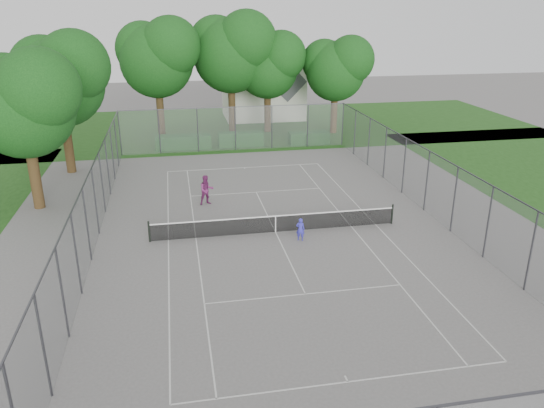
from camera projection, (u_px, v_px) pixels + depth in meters
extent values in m
plane|color=#64615F|center=(276.00, 232.00, 27.53)|extent=(120.00, 120.00, 0.00)
cube|color=#1C4614|center=(225.00, 127.00, 51.44)|extent=(60.00, 20.00, 0.00)
cube|color=silver|center=(348.00, 382.00, 16.59)|extent=(10.97, 0.06, 0.01)
cube|color=silver|center=(244.00, 168.00, 38.46)|extent=(10.97, 0.06, 0.01)
cube|color=silver|center=(168.00, 240.00, 26.58)|extent=(0.06, 23.77, 0.01)
cube|color=silver|center=(376.00, 225.00, 28.47)|extent=(0.06, 23.77, 0.01)
cube|color=silver|center=(196.00, 238.00, 26.82)|extent=(0.06, 23.77, 0.01)
cube|color=silver|center=(351.00, 226.00, 28.24)|extent=(0.06, 23.77, 0.01)
cube|color=silver|center=(305.00, 294.00, 21.64)|extent=(8.23, 0.06, 0.01)
cube|color=silver|center=(256.00, 192.00, 33.41)|extent=(8.23, 0.06, 0.01)
cube|color=silver|center=(276.00, 232.00, 27.53)|extent=(0.06, 12.80, 0.01)
cube|color=silver|center=(346.00, 379.00, 16.73)|extent=(0.06, 0.30, 0.01)
cube|color=silver|center=(245.00, 168.00, 38.32)|extent=(0.06, 0.30, 0.01)
cylinder|color=black|center=(149.00, 232.00, 26.23)|extent=(0.10, 0.10, 1.10)
cylinder|color=black|center=(392.00, 214.00, 28.44)|extent=(0.10, 0.10, 1.10)
cube|color=black|center=(276.00, 224.00, 27.37)|extent=(12.67, 0.01, 0.86)
cube|color=white|center=(276.00, 216.00, 27.21)|extent=(12.77, 0.03, 0.06)
cube|color=white|center=(276.00, 224.00, 27.37)|extent=(0.05, 0.02, 0.88)
cylinder|color=#38383D|center=(120.00, 133.00, 40.99)|extent=(0.08, 0.08, 3.50)
cylinder|color=#38383D|center=(343.00, 124.00, 44.10)|extent=(0.08, 0.08, 3.50)
cube|color=slate|center=(235.00, 129.00, 42.55)|extent=(18.00, 0.02, 3.50)
cube|color=slate|center=(91.00, 213.00, 25.36)|extent=(0.02, 34.00, 3.50)
cube|color=slate|center=(440.00, 190.00, 28.47)|extent=(0.02, 34.00, 3.50)
cube|color=#38383D|center=(437.00, 406.00, 10.66)|extent=(18.00, 0.05, 0.05)
cube|color=#38383D|center=(235.00, 107.00, 41.93)|extent=(18.00, 0.05, 0.05)
cube|color=#38383D|center=(87.00, 178.00, 24.74)|extent=(0.05, 34.00, 0.05)
cube|color=#38383D|center=(443.00, 159.00, 27.85)|extent=(0.05, 34.00, 0.05)
cylinder|color=#372614|center=(160.00, 112.00, 46.74)|extent=(0.64, 0.64, 4.40)
sphere|color=#0F3911|center=(157.00, 61.00, 45.20)|extent=(6.26, 6.26, 6.26)
sphere|color=#0F3911|center=(171.00, 46.00, 44.11)|extent=(5.01, 5.01, 5.01)
sphere|color=#0F3911|center=(143.00, 49.00, 45.40)|extent=(4.69, 4.69, 4.69)
cylinder|color=#372614|center=(232.00, 108.00, 48.30)|extent=(0.64, 0.64, 4.60)
sphere|color=#0F3911|center=(231.00, 56.00, 46.68)|extent=(6.54, 6.54, 6.54)
sphere|color=#0F3911|center=(247.00, 41.00, 45.55)|extent=(5.23, 5.23, 5.23)
sphere|color=#0F3911|center=(216.00, 43.00, 46.89)|extent=(4.91, 4.91, 4.91)
cylinder|color=#372614|center=(268.00, 111.00, 48.86)|extent=(0.61, 0.61, 3.86)
sphere|color=#0F3911|center=(267.00, 68.00, 47.50)|extent=(5.50, 5.50, 5.50)
sphere|color=#0F3911|center=(281.00, 56.00, 46.55)|extent=(4.40, 4.40, 4.40)
sphere|color=#0F3911|center=(256.00, 58.00, 47.68)|extent=(4.12, 4.12, 4.12)
cylinder|color=#372614|center=(334.00, 113.00, 48.35)|extent=(0.60, 0.60, 3.70)
sphere|color=#0F3911|center=(336.00, 71.00, 47.05)|extent=(5.27, 5.27, 5.27)
sphere|color=#0F3911|center=(350.00, 60.00, 46.13)|extent=(4.21, 4.21, 4.21)
sphere|color=#0F3911|center=(324.00, 62.00, 47.22)|extent=(3.95, 3.95, 3.95)
cylinder|color=#372614|center=(68.00, 143.00, 36.76)|extent=(0.62, 0.62, 4.14)
sphere|color=#0F3911|center=(60.00, 83.00, 35.31)|extent=(5.89, 5.89, 5.89)
sphere|color=#0F3911|center=(74.00, 66.00, 34.28)|extent=(4.71, 4.71, 4.71)
sphere|color=#0F3911|center=(44.00, 68.00, 35.50)|extent=(4.41, 4.41, 4.41)
cylinder|color=#372614|center=(35.00, 176.00, 30.22)|extent=(0.61, 0.61, 3.88)
sphere|color=#0F3911|center=(24.00, 108.00, 28.85)|extent=(5.52, 5.52, 5.52)
sphere|color=#0F3911|center=(39.00, 89.00, 27.89)|extent=(4.42, 4.42, 4.42)
sphere|color=#0F3911|center=(6.00, 91.00, 29.03)|extent=(4.14, 4.14, 4.14)
cube|color=#184C1A|center=(183.00, 142.00, 43.33)|extent=(4.47, 1.34, 1.12)
cube|color=#184C1A|center=(241.00, 139.00, 44.16)|extent=(3.73, 1.06, 1.17)
cube|color=#184C1A|center=(309.00, 138.00, 44.89)|extent=(3.38, 1.24, 1.01)
cube|color=silver|center=(263.00, 89.00, 54.74)|extent=(7.92, 5.94, 5.94)
cube|color=#505155|center=(263.00, 59.00, 53.69)|extent=(7.84, 6.14, 7.84)
imported|color=#3935C8|center=(300.00, 229.00, 26.39)|extent=(0.51, 0.43, 1.19)
imported|color=#782862|center=(207.00, 190.00, 31.10)|extent=(0.99, 0.84, 1.78)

